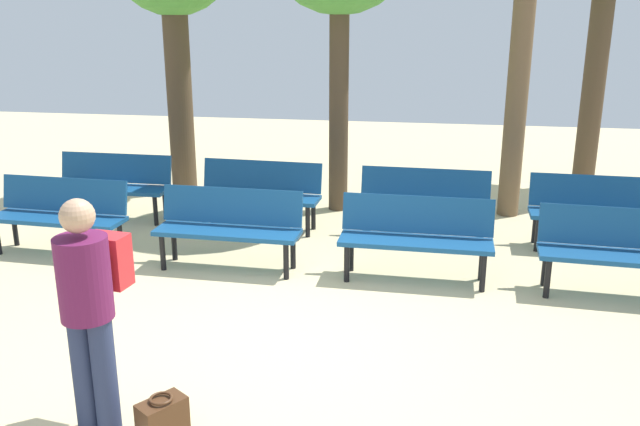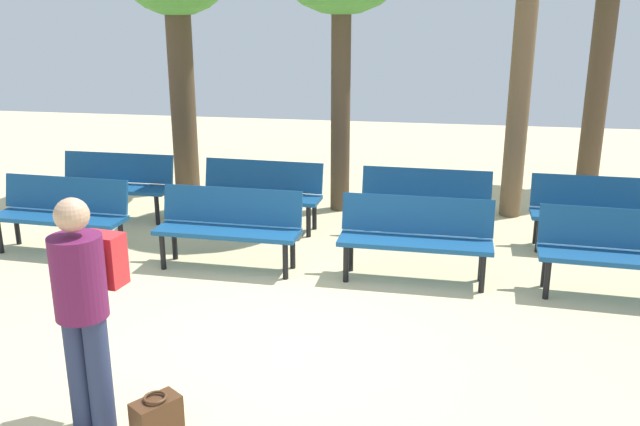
{
  "view_description": "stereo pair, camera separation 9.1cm",
  "coord_description": "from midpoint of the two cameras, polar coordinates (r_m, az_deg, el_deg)",
  "views": [
    {
      "loc": [
        1.24,
        -5.2,
        2.76
      ],
      "look_at": [
        0.0,
        1.99,
        0.55
      ],
      "focal_mm": 37.68,
      "sensor_mm": 36.0,
      "label": 1
    },
    {
      "loc": [
        1.33,
        -5.18,
        2.76
      ],
      "look_at": [
        0.0,
        1.99,
        0.55
      ],
      "focal_mm": 37.68,
      "sensor_mm": 36.0,
      "label": 2
    }
  ],
  "objects": [
    {
      "name": "ground_plane",
      "position": [
        6.02,
        -3.72,
        -10.48
      ],
      "size": [
        24.0,
        24.0,
        0.0
      ],
      "primitive_type": "plane",
      "color": "beige"
    },
    {
      "name": "bench_r0_c0",
      "position": [
        8.44,
        -21.51,
        0.14
      ],
      "size": [
        1.62,
        0.55,
        0.87
      ],
      "rotation": [
        0.0,
        0.0,
        -0.04
      ],
      "color": "navy",
      "rests_on": "ground_plane"
    },
    {
      "name": "handbag",
      "position": [
        4.85,
        -13.78,
        -16.51
      ],
      "size": [
        0.33,
        0.37,
        0.29
      ],
      "color": "#4C2D19",
      "rests_on": "ground_plane"
    },
    {
      "name": "bench_r1_c1",
      "position": [
        8.78,
        -5.44,
        1.9
      ],
      "size": [
        1.62,
        0.55,
        0.87
      ],
      "rotation": [
        0.0,
        0.0,
        -0.05
      ],
      "color": "navy",
      "rests_on": "ground_plane"
    },
    {
      "name": "bench_r1_c0",
      "position": [
        9.63,
        -17.44,
        2.52
      ],
      "size": [
        1.6,
        0.49,
        0.87
      ],
      "rotation": [
        0.0,
        0.0,
        -0.01
      ],
      "color": "navy",
      "rests_on": "ground_plane"
    },
    {
      "name": "bench_r0_c2",
      "position": [
        7.14,
        7.8,
        -1.73
      ],
      "size": [
        1.61,
        0.51,
        0.87
      ],
      "rotation": [
        0.0,
        0.0,
        -0.02
      ],
      "color": "navy",
      "rests_on": "ground_plane"
    },
    {
      "name": "bench_r1_c3",
      "position": [
        8.6,
        22.35,
        0.35
      ],
      "size": [
        1.61,
        0.53,
        0.87
      ],
      "rotation": [
        0.0,
        0.0,
        -0.03
      ],
      "color": "navy",
      "rests_on": "ground_plane"
    },
    {
      "name": "bench_r0_c1",
      "position": [
        7.47,
        -8.07,
        -0.9
      ],
      "size": [
        1.61,
        0.52,
        0.87
      ],
      "rotation": [
        0.0,
        0.0,
        -0.02
      ],
      "color": "navy",
      "rests_on": "ground_plane"
    },
    {
      "name": "visitor_with_backpack",
      "position": [
        4.66,
        -19.45,
        -7.23
      ],
      "size": [
        0.38,
        0.56,
        1.65
      ],
      "rotation": [
        0.0,
        0.0,
        3.0
      ],
      "color": "navy",
      "rests_on": "ground_plane"
    },
    {
      "name": "tree_1",
      "position": [
        9.47,
        16.18,
        10.22
      ],
      "size": [
        0.29,
        0.29,
        3.55
      ],
      "color": "brown",
      "rests_on": "ground_plane"
    },
    {
      "name": "bench_r1_c2",
      "position": [
        8.41,
        8.53,
        1.11
      ],
      "size": [
        1.61,
        0.52,
        0.87
      ],
      "rotation": [
        0.0,
        0.0,
        -0.02
      ],
      "color": "navy",
      "rests_on": "ground_plane"
    },
    {
      "name": "bench_r0_c3",
      "position": [
        7.28,
        23.97,
        -2.71
      ],
      "size": [
        1.63,
        0.57,
        0.87
      ],
      "rotation": [
        0.0,
        0.0,
        -0.06
      ],
      "color": "navy",
      "rests_on": "ground_plane"
    }
  ]
}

